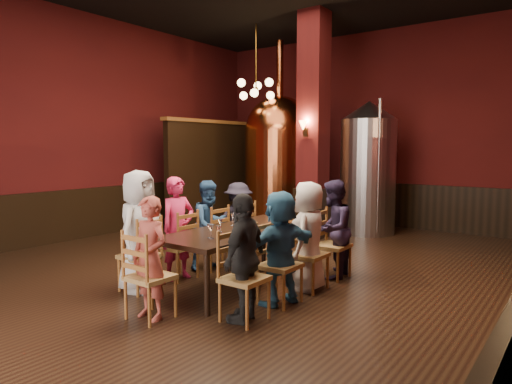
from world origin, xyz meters
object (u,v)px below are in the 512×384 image
Objects in this scene: dining_table at (241,233)px; person_0 at (139,231)px; person_2 at (210,225)px; copper_kettle at (279,159)px; rose_vase at (284,206)px; person_1 at (178,228)px; steel_vessel at (368,168)px.

dining_table is 1.32m from person_0.
person_2 is 0.31× the size of copper_kettle.
rose_vase is (2.29, -3.34, -0.58)m from copper_kettle.
copper_kettle reaches higher than dining_table.
copper_kettle is at bearing 24.41° from person_1.
rose_vase is at bearing -87.17° from steel_vessel.
person_0 is 1.08× the size of person_1.
person_0 is 0.67m from person_1.
person_0 is 1.16× the size of person_2.
person_1 is 0.33× the size of copper_kettle.
person_1 is 4.86m from copper_kettle.
person_0 reaches higher than rose_vase.
person_0 reaches higher than person_2.
steel_vessel reaches higher than person_0.
steel_vessel is (0.77, 5.47, 0.62)m from person_0.
steel_vessel is at bearing 91.51° from dining_table.
person_0 is 5.49m from copper_kettle.
person_1 is 4.91m from steel_vessel.
person_1 is 1.07× the size of person_2.
person_2 is at bearing 158.78° from dining_table.
person_2 is 4.27m from steel_vessel.
steel_vessel is (0.77, 4.80, 0.68)m from person_1.
person_1 is at bearing -73.72° from copper_kettle.
person_1 is at bearing -127.03° from rose_vase.
person_1 is 0.66m from person_2.
copper_kettle is 1.53× the size of steel_vessel.
steel_vessel is at bearing 92.83° from rose_vase.
dining_table is 4.88m from copper_kettle.
steel_vessel is at bearing -0.97° from person_1.
steel_vessel is at bearing -0.83° from person_2.
person_2 is (0.01, 0.66, -0.05)m from person_1.
person_1 is at bearing -19.63° from person_0.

